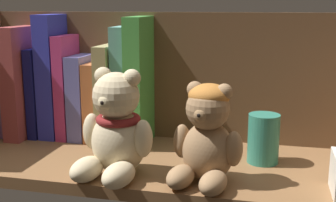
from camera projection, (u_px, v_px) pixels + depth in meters
shelf_board at (166, 166)px, 76.24cm from camera, size 77.35×26.17×2.00cm
shelf_back_panel at (182, 82)px, 86.56cm from camera, size 79.75×1.20×26.84cm
book_0 at (6, 81)px, 91.09cm from camera, size 1.66×14.04×21.39cm
book_1 at (15, 82)px, 90.61cm from camera, size 1.98×10.62×21.42cm
book_2 at (28, 81)px, 89.87cm from camera, size 3.40×14.92×22.08cm
book_3 at (41, 92)px, 89.66cm from camera, size 1.91×9.72×17.79cm
book_4 at (54, 76)px, 88.29cm from camera, size 3.45×9.19×24.36cm
book_5 at (69, 87)px, 88.01cm from camera, size 2.21×9.19×20.42cm
book_6 at (83, 97)px, 87.75cm from camera, size 3.10×9.29×16.60cm
book_7 at (97, 101)px, 87.21cm from camera, size 2.41×9.64×15.29cm
book_8 at (110, 93)px, 86.19cm from camera, size 2.74×11.08×18.72cm
book_9 at (125, 85)px, 85.11cm from camera, size 2.88×9.32×22.27cm
book_10 at (142, 80)px, 84.16cm from camera, size 3.24×12.77×24.13cm
teddy_bear_larger at (116, 131)px, 68.19cm from camera, size 12.57×13.07×16.85cm
teddy_bear_smaller at (207, 136)px, 65.35cm from camera, size 11.48×11.84×15.17cm
pillar_candle at (263, 139)px, 74.19cm from camera, size 5.25×5.25×8.38cm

